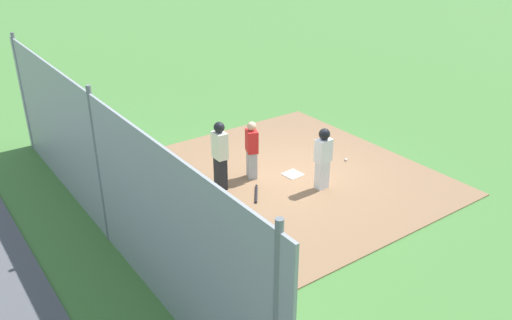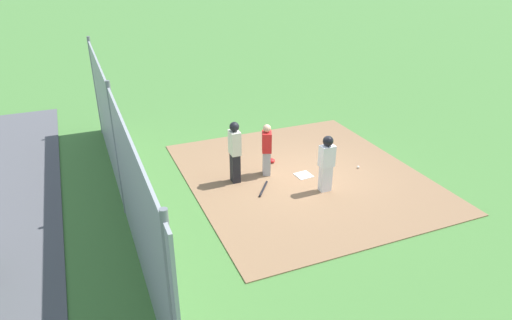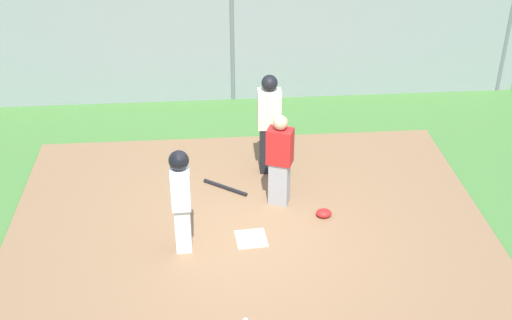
# 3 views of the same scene
# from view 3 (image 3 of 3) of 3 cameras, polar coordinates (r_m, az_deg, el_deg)

# --- Properties ---
(ground_plane) EXTENTS (140.00, 140.00, 0.00)m
(ground_plane) POSITION_cam_3_polar(r_m,az_deg,el_deg) (9.92, -0.42, -6.85)
(ground_plane) COLOR #477A38
(dirt_infield) EXTENTS (7.20, 6.40, 0.03)m
(dirt_infield) POSITION_cam_3_polar(r_m,az_deg,el_deg) (9.91, -0.42, -6.78)
(dirt_infield) COLOR #896647
(dirt_infield) RESTS_ON ground_plane
(home_plate) EXTENTS (0.47, 0.47, 0.02)m
(home_plate) POSITION_cam_3_polar(r_m,az_deg,el_deg) (9.90, -0.42, -6.66)
(home_plate) COLOR white
(home_plate) RESTS_ON dirt_infield
(catcher) EXTENTS (0.45, 0.38, 1.52)m
(catcher) POSITION_cam_3_polar(r_m,az_deg,el_deg) (10.30, 2.02, 0.06)
(catcher) COLOR #9E9EA3
(catcher) RESTS_ON dirt_infield
(umpire) EXTENTS (0.39, 0.27, 1.76)m
(umpire) POSITION_cam_3_polar(r_m,az_deg,el_deg) (11.08, 1.12, 3.21)
(umpire) COLOR black
(umpire) RESTS_ON dirt_infield
(runner) EXTENTS (0.28, 0.38, 1.58)m
(runner) POSITION_cam_3_polar(r_m,az_deg,el_deg) (9.29, -6.36, -2.98)
(runner) COLOR silver
(runner) RESTS_ON dirt_infield
(baseball_bat) EXTENTS (0.70, 0.55, 0.06)m
(baseball_bat) POSITION_cam_3_polar(r_m,az_deg,el_deg) (11.03, -2.62, -2.33)
(baseball_bat) COLOR black
(baseball_bat) RESTS_ON dirt_infield
(catcher_mask) EXTENTS (0.24, 0.20, 0.12)m
(catcher_mask) POSITION_cam_3_polar(r_m,az_deg,el_deg) (10.39, 5.76, -4.49)
(catcher_mask) COLOR red
(catcher_mask) RESTS_ON dirt_infield
(backstop_fence) EXTENTS (12.00, 0.10, 3.35)m
(backstop_fence) POSITION_cam_3_polar(r_m,az_deg,el_deg) (13.63, -2.06, 11.34)
(backstop_fence) COLOR #93999E
(backstop_fence) RESTS_ON ground_plane
(parking_lot) EXTENTS (18.00, 5.20, 0.04)m
(parking_lot) POSITION_cam_3_polar(r_m,az_deg,el_deg) (17.99, -2.63, 10.66)
(parking_lot) COLOR #515156
(parking_lot) RESTS_ON ground_plane
(parked_car_green) EXTENTS (4.41, 2.36, 1.28)m
(parked_car_green) POSITION_cam_3_polar(r_m,az_deg,el_deg) (18.03, -12.02, 12.08)
(parked_car_green) COLOR #235B38
(parked_car_green) RESTS_ON parking_lot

